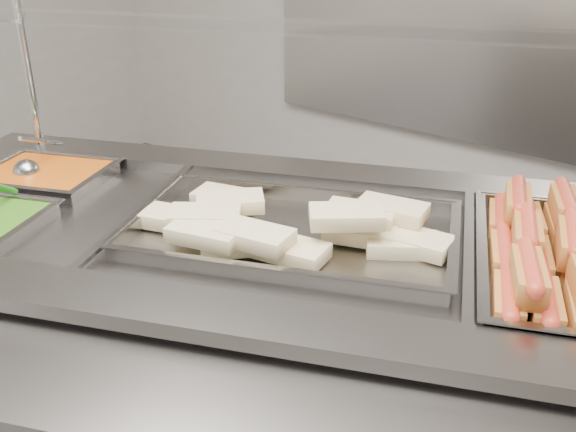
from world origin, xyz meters
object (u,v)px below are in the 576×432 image
Objects in this scene: steam_counter at (269,386)px; pan_wraps at (292,237)px; pan_hotdogs at (567,276)px; sneeze_guard at (291,36)px; ladle at (28,170)px.

pan_wraps reaches higher than steam_counter.
pan_hotdogs is (0.61, 0.29, 0.44)m from steam_counter.
sneeze_guard is 0.49m from pan_wraps.
steam_counter is 3.20× the size of pan_hotdogs.
sneeze_guard is 8.62× the size of ladle.
pan_hotdogs is (0.71, 0.07, -0.44)m from sneeze_guard.
ladle reaches higher than pan_hotdogs.
sneeze_guard is at bearing -174.35° from pan_hotdogs.
pan_hotdogs is at bearing 5.65° from sneeze_guard.
ladle is (-1.35, -0.47, 0.05)m from pan_hotdogs.
pan_wraps is at bearing 24.93° from steam_counter.
steam_counter is at bearing -155.07° from pan_wraps.
steam_counter is at bearing 14.14° from ladle.
pan_wraps is (0.16, -0.19, -0.42)m from sneeze_guard.
pan_hotdogs is 0.61m from pan_wraps.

